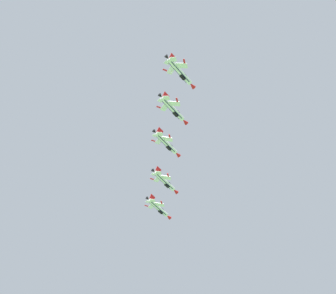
{
  "coord_description": "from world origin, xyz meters",
  "views": [
    {
      "loc": [
        -2.63,
        0.0,
        1.82
      ],
      "look_at": [
        22.25,
        99.65,
        141.21
      ],
      "focal_mm": 47.42,
      "sensor_mm": 36.0,
      "label": 1
    }
  ],
  "objects_px": {
    "fighter_jet_lead": "(158,208)",
    "fighter_jet_right_outer": "(180,72)",
    "fighter_jet_left_wing": "(165,181)",
    "fighter_jet_left_outer": "(173,109)",
    "fighter_jet_right_wing": "(166,143)"
  },
  "relations": [
    {
      "from": "fighter_jet_left_outer",
      "to": "fighter_jet_right_outer",
      "type": "bearing_deg",
      "value": -41.09
    },
    {
      "from": "fighter_jet_left_wing",
      "to": "fighter_jet_left_outer",
      "type": "height_order",
      "value": "fighter_jet_left_wing"
    },
    {
      "from": "fighter_jet_lead",
      "to": "fighter_jet_left_wing",
      "type": "xyz_separation_m",
      "value": [
        -1.43,
        -17.47,
        -2.21
      ]
    },
    {
      "from": "fighter_jet_lead",
      "to": "fighter_jet_right_wing",
      "type": "relative_size",
      "value": 1.0
    },
    {
      "from": "fighter_jet_right_outer",
      "to": "fighter_jet_right_wing",
      "type": "bearing_deg",
      "value": 137.97
    },
    {
      "from": "fighter_jet_left_wing",
      "to": "fighter_jet_left_outer",
      "type": "relative_size",
      "value": 1.0
    },
    {
      "from": "fighter_jet_right_wing",
      "to": "fighter_jet_right_outer",
      "type": "relative_size",
      "value": 1.0
    },
    {
      "from": "fighter_jet_left_wing",
      "to": "fighter_jet_right_wing",
      "type": "bearing_deg",
      "value": -48.37
    },
    {
      "from": "fighter_jet_lead",
      "to": "fighter_jet_right_outer",
      "type": "height_order",
      "value": "fighter_jet_lead"
    },
    {
      "from": "fighter_jet_left_outer",
      "to": "fighter_jet_right_outer",
      "type": "distance_m",
      "value": 14.24
    },
    {
      "from": "fighter_jet_left_outer",
      "to": "fighter_jet_right_wing",
      "type": "bearing_deg",
      "value": 137.21
    },
    {
      "from": "fighter_jet_lead",
      "to": "fighter_jet_right_outer",
      "type": "xyz_separation_m",
      "value": [
        -7.82,
        -65.97,
        -0.15
      ]
    },
    {
      "from": "fighter_jet_left_wing",
      "to": "fighter_jet_right_outer",
      "type": "bearing_deg",
      "value": -44.27
    },
    {
      "from": "fighter_jet_lead",
      "to": "fighter_jet_left_outer",
      "type": "distance_m",
      "value": 52.43
    },
    {
      "from": "fighter_jet_right_wing",
      "to": "fighter_jet_left_outer",
      "type": "height_order",
      "value": "fighter_jet_right_wing"
    }
  ]
}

